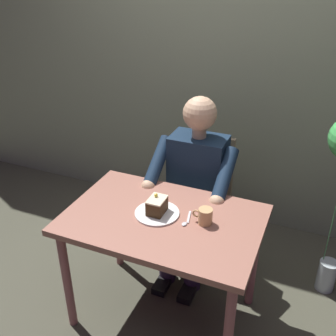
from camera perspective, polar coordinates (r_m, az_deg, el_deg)
name	(u,v)px	position (r m, az deg, el deg)	size (l,w,h in m)	color
ground_plane	(164,312)	(2.65, -0.63, -19.89)	(14.00, 14.00, 0.00)	#464637
cafe_rear_panel	(234,31)	(3.00, 9.40, 18.84)	(6.40, 0.12, 3.00)	gray
dining_table	(163,231)	(2.22, -0.71, -8.97)	(1.06, 0.70, 0.72)	#955F4E
chair	(201,194)	(2.82, 4.74, -3.68)	(0.42, 0.42, 0.89)	#827356
seated_person	(193,187)	(2.60, 3.66, -2.70)	(0.53, 0.58, 1.23)	#15273D
dessert_plate	(157,213)	(2.19, -1.58, -6.47)	(0.25, 0.25, 0.01)	white
cake_slice	(157,205)	(2.16, -1.60, -5.39)	(0.09, 0.12, 0.11)	#3A2512
coffee_cup	(205,216)	(2.10, 5.33, -6.86)	(0.11, 0.08, 0.09)	tan
dessert_spoon	(186,221)	(2.13, 2.66, -7.56)	(0.04, 0.14, 0.01)	silver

